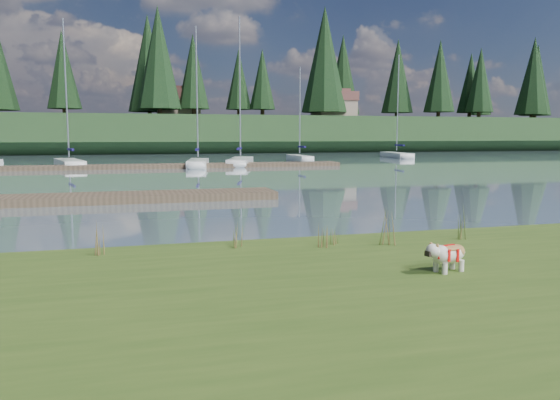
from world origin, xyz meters
name	(u,v)px	position (x,y,z in m)	size (l,w,h in m)	color
ground	(150,168)	(0.00, 30.00, 0.00)	(200.00, 200.00, 0.00)	slate
bank	(270,323)	(0.00, -6.00, 0.17)	(60.00, 9.00, 0.35)	#3A521A
ridge	(137,135)	(0.00, 73.00, 2.50)	(200.00, 20.00, 5.00)	#1C3419
bulldog	(448,253)	(3.19, -4.96, 0.65)	(0.82, 0.45, 0.48)	silver
dock_near	(62,199)	(-4.00, 9.00, 0.15)	(16.00, 2.00, 0.30)	#4C3D2C
dock_far	(177,166)	(2.00, 30.00, 0.15)	(26.00, 2.20, 0.30)	#4C3D2C
sailboat_bg_1	(68,162)	(-6.22, 34.49, 0.33)	(3.23, 7.89, 11.58)	silver
sailboat_bg_2	(199,162)	(3.89, 31.58, 0.33)	(2.68, 7.40, 10.98)	silver
sailboat_bg_3	(241,161)	(7.76, 33.37, 0.32)	(3.96, 8.48, 12.24)	silver
sailboat_bg_4	(298,158)	(14.33, 38.09, 0.33)	(1.23, 5.97, 9.02)	silver
sailboat_bg_5	(394,155)	(27.41, 43.41, 0.32)	(2.71, 8.07, 11.33)	silver
weed_0	(239,237)	(0.37, -2.22, 0.57)	(0.17, 0.14, 0.51)	#475B23
weed_1	(324,237)	(1.95, -2.65, 0.55)	(0.17, 0.14, 0.49)	#475B23
weed_2	(388,229)	(3.26, -2.77, 0.68)	(0.17, 0.14, 0.78)	#475B23
weed_3	(98,240)	(-2.20, -2.16, 0.61)	(0.17, 0.14, 0.62)	#475B23
weed_4	(335,237)	(2.26, -2.44, 0.51)	(0.17, 0.14, 0.37)	#475B23
weed_5	(460,225)	(4.98, -2.63, 0.65)	(0.17, 0.14, 0.72)	#475B23
mud_lip	(215,256)	(0.00, -1.60, 0.07)	(60.00, 0.50, 0.14)	#33281C
conifer_3	(63,70)	(-10.00, 72.00, 11.74)	(4.84, 4.84, 12.25)	#382619
conifer_4	(159,58)	(3.00, 66.00, 13.09)	(6.16, 6.16, 15.10)	#382619
conifer_5	(239,80)	(15.00, 70.00, 10.83)	(3.96, 3.96, 10.35)	#382619
conifer_6	(325,59)	(28.00, 68.00, 13.99)	(7.04, 7.04, 17.00)	#382619
conifer_7	(398,76)	(42.00, 71.00, 12.19)	(5.28, 5.28, 13.20)	#382619
conifer_8	(480,80)	(55.00, 67.00, 11.51)	(4.62, 4.62, 11.77)	#382619
conifer_9	(533,76)	(68.00, 70.00, 12.87)	(5.94, 5.94, 14.62)	#382619
house_1	(178,103)	(6.00, 71.00, 7.31)	(6.30, 5.30, 4.65)	gray
house_2	(334,104)	(30.00, 69.00, 7.31)	(6.30, 5.30, 4.65)	gray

